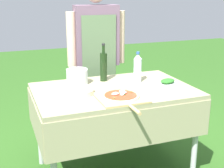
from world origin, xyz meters
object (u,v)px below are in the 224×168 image
object	(u,v)px
prep_table	(114,99)
water_bottle	(138,68)
mixing_tub	(77,76)
person_cook	(97,51)
plate_stack	(77,91)
oil_bottle	(104,66)
herb_container	(168,81)
pizza_on_peel	(121,97)

from	to	relation	value
prep_table	water_bottle	world-z (taller)	water_bottle
water_bottle	mixing_tub	distance (m)	0.51
person_cook	plate_stack	bearing A→B (deg)	63.81
prep_table	oil_bottle	size ratio (longest dim) A/B	3.89
oil_bottle	plate_stack	size ratio (longest dim) A/B	1.25
oil_bottle	herb_container	bearing A→B (deg)	-30.30
pizza_on_peel	oil_bottle	bearing A→B (deg)	85.80
person_cook	pizza_on_peel	world-z (taller)	person_cook
water_bottle	plate_stack	xyz separation A→B (m)	(-0.56, -0.12, -0.10)
water_bottle	herb_container	bearing A→B (deg)	-33.97
prep_table	person_cook	bearing A→B (deg)	83.03
person_cook	plate_stack	xyz separation A→B (m)	(-0.38, -0.71, -0.16)
prep_table	mixing_tub	xyz separation A→B (m)	(-0.23, 0.23, 0.15)
pizza_on_peel	plate_stack	world-z (taller)	pizza_on_peel
water_bottle	plate_stack	size ratio (longest dim) A/B	1.00
prep_table	pizza_on_peel	world-z (taller)	pizza_on_peel
prep_table	water_bottle	size ratio (longest dim) A/B	4.87
oil_bottle	mixing_tub	world-z (taller)	oil_bottle
prep_table	water_bottle	xyz separation A→B (m)	(0.26, 0.11, 0.21)
oil_bottle	pizza_on_peel	bearing A→B (deg)	-94.77
herb_container	plate_stack	world-z (taller)	herb_container
pizza_on_peel	plate_stack	xyz separation A→B (m)	(-0.26, 0.23, 0.00)
water_bottle	mixing_tub	world-z (taller)	water_bottle
oil_bottle	herb_container	world-z (taller)	oil_bottle
person_cook	water_bottle	distance (m)	0.61
person_cook	herb_container	xyz separation A→B (m)	(0.38, -0.72, -0.15)
water_bottle	plate_stack	distance (m)	0.58
person_cook	oil_bottle	distance (m)	0.46
prep_table	plate_stack	xyz separation A→B (m)	(-0.30, -0.01, 0.11)
herb_container	mixing_tub	size ratio (longest dim) A/B	1.09
pizza_on_peel	plate_stack	size ratio (longest dim) A/B	1.94
person_cook	mixing_tub	xyz separation A→B (m)	(-0.32, -0.46, -0.11)
oil_bottle	mixing_tub	size ratio (longest dim) A/B	1.83
herb_container	oil_bottle	bearing A→B (deg)	149.70
prep_table	pizza_on_peel	bearing A→B (deg)	-98.71
water_bottle	person_cook	bearing A→B (deg)	106.54
person_cook	herb_container	world-z (taller)	person_cook
mixing_tub	oil_bottle	bearing A→B (deg)	2.48
person_cook	water_bottle	size ratio (longest dim) A/B	6.01
herb_container	prep_table	bearing A→B (deg)	176.52
water_bottle	mixing_tub	size ratio (longest dim) A/B	1.46
oil_bottle	water_bottle	bearing A→B (deg)	-27.03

